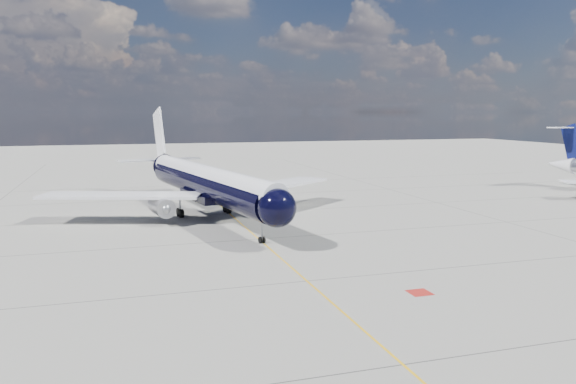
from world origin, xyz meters
name	(u,v)px	position (x,y,z in m)	size (l,w,h in m)	color
ground	(222,207)	(0.00, 30.00, 0.00)	(320.00, 320.00, 0.00)	gray
taxiway_centerline	(230,214)	(0.00, 25.00, 0.00)	(0.16, 160.00, 0.01)	#E3A60B
red_marking	(420,293)	(6.80, -10.00, 0.00)	(1.60, 1.60, 0.01)	maroon
main_airliner	(204,182)	(-3.19, 25.03, 4.22)	(38.12, 46.90, 13.61)	black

